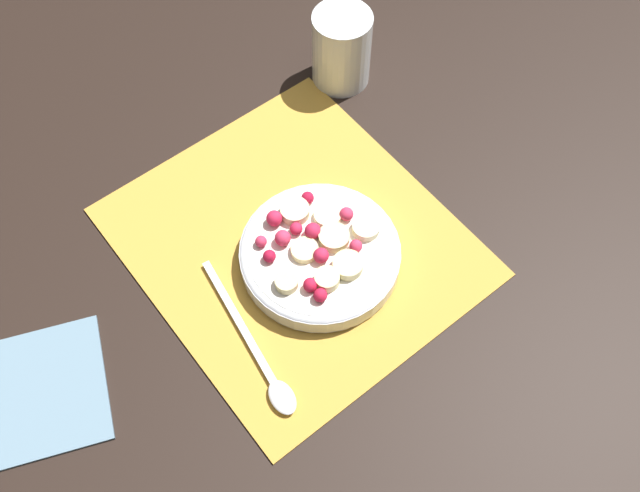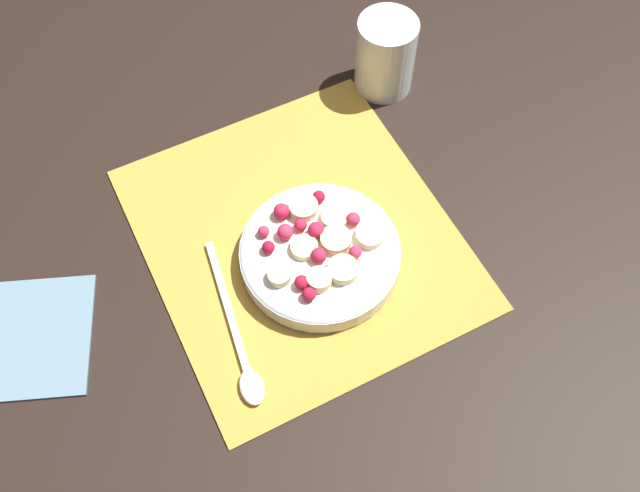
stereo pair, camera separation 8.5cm
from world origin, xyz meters
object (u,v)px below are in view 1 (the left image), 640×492
object	(u,v)px
fruit_bowl	(320,252)
spoon	(264,365)
napkin	(44,390)
drinking_glass	(341,49)

from	to	relation	value
fruit_bowl	spoon	bearing A→B (deg)	-63.01
fruit_bowl	napkin	world-z (taller)	fruit_bowl
spoon	drinking_glass	xyz separation A→B (m)	(-0.29, 0.35, 0.05)
spoon	drinking_glass	size ratio (longest dim) A/B	1.97
fruit_bowl	spoon	xyz separation A→B (m)	(0.07, -0.14, -0.01)
fruit_bowl	drinking_glass	bearing A→B (deg)	136.10
drinking_glass	napkin	bearing A→B (deg)	-73.86
drinking_glass	napkin	distance (m)	0.59
napkin	spoon	bearing A→B (deg)	58.16
fruit_bowl	drinking_glass	world-z (taller)	drinking_glass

